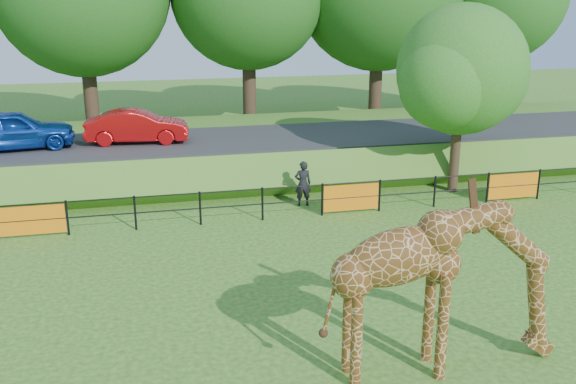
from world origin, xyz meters
name	(u,v)px	position (x,y,z in m)	size (l,w,h in m)	color
ground	(335,346)	(0.00, 0.00, 0.00)	(90.00, 90.00, 0.00)	#265B16
giraffe	(445,289)	(1.75, -1.25, 1.70)	(4.77, 0.88, 3.41)	#5A3412
perimeter_fence	(262,204)	(0.00, 8.00, 0.55)	(28.07, 0.10, 1.10)	black
embankment	(230,149)	(0.00, 15.50, 0.65)	(40.00, 9.00, 1.30)	#265B16
road	(234,140)	(0.00, 14.00, 1.36)	(40.00, 5.00, 0.12)	#2C2C2E
car_blue	(13,130)	(-8.33, 13.96, 2.17)	(1.76, 4.38, 1.49)	#1546B2
car_red	(137,126)	(-3.80, 14.10, 2.07)	(1.37, 3.93, 1.30)	red
visitor	(303,184)	(1.64, 9.16, 0.79)	(0.58, 0.38, 1.58)	black
tree_east	(463,75)	(7.60, 9.63, 4.28)	(5.40, 4.71, 6.76)	#2F2315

